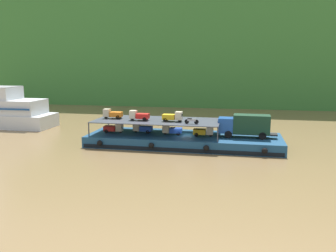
# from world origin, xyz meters

# --- Properties ---
(ground_plane) EXTENTS (400.00, 400.00, 0.00)m
(ground_plane) POSITION_xyz_m (0.00, 0.00, 0.00)
(ground_plane) COLOR brown
(hillside_far_bank) EXTENTS (122.26, 29.70, 35.85)m
(hillside_far_bank) POSITION_xyz_m (0.00, 56.50, 20.19)
(hillside_far_bank) COLOR #387533
(hillside_far_bank) RESTS_ON ground
(cargo_barge) EXTENTS (26.82, 8.97, 1.50)m
(cargo_barge) POSITION_xyz_m (0.00, -0.03, 0.75)
(cargo_barge) COLOR navy
(cargo_barge) RESTS_ON ground
(covered_lorry) EXTENTS (7.90, 2.46, 3.10)m
(covered_lorry) POSITION_xyz_m (8.43, 0.07, 3.19)
(covered_lorry) COLOR #1E4C99
(covered_lorry) RESTS_ON cargo_barge
(cargo_rack) EXTENTS (17.62, 7.58, 2.00)m
(cargo_rack) POSITION_xyz_m (-3.80, 0.00, 3.44)
(cargo_rack) COLOR #383D47
(cargo_rack) RESTS_ON cargo_barge
(mini_truck_lower_stern) EXTENTS (2.77, 1.25, 1.38)m
(mini_truck_lower_stern) POSITION_xyz_m (-10.16, -0.33, 2.19)
(mini_truck_lower_stern) COLOR red
(mini_truck_lower_stern) RESTS_ON cargo_barge
(mini_truck_lower_aft) EXTENTS (2.78, 1.27, 1.38)m
(mini_truck_lower_aft) POSITION_xyz_m (-6.11, 0.47, 2.19)
(mini_truck_lower_aft) COLOR #1E47B7
(mini_truck_lower_aft) RESTS_ON cargo_barge
(mini_truck_lower_mid) EXTENTS (2.78, 1.27, 1.38)m
(mini_truck_lower_mid) POSITION_xyz_m (-1.66, -0.06, 2.19)
(mini_truck_lower_mid) COLOR #1E47B7
(mini_truck_lower_mid) RESTS_ON cargo_barge
(mini_truck_lower_fore) EXTENTS (2.77, 1.25, 1.38)m
(mini_truck_lower_fore) POSITION_xyz_m (2.83, -0.29, 2.19)
(mini_truck_lower_fore) COLOR gold
(mini_truck_lower_fore) RESTS_ON cargo_barge
(mini_truck_upper_stern) EXTENTS (2.76, 1.23, 1.38)m
(mini_truck_upper_stern) POSITION_xyz_m (-10.48, 0.13, 4.19)
(mini_truck_upper_stern) COLOR orange
(mini_truck_upper_stern) RESTS_ON cargo_rack
(mini_truck_upper_mid) EXTENTS (2.77, 1.25, 1.38)m
(mini_truck_upper_mid) POSITION_xyz_m (-6.24, -0.79, 4.19)
(mini_truck_upper_mid) COLOR red
(mini_truck_upper_mid) RESTS_ON cargo_rack
(mini_truck_upper_fore) EXTENTS (2.78, 1.27, 1.38)m
(mini_truck_upper_fore) POSITION_xyz_m (-1.41, -0.80, 4.19)
(mini_truck_upper_fore) COLOR gold
(mini_truck_upper_fore) RESTS_ON cargo_rack
(motorcycle_upper_port) EXTENTS (1.90, 0.55, 0.87)m
(motorcycle_upper_port) POSITION_xyz_m (1.37, -2.27, 3.93)
(motorcycle_upper_port) COLOR black
(motorcycle_upper_port) RESTS_ON cargo_rack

